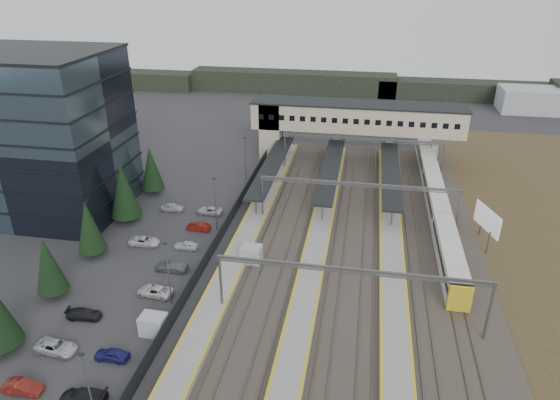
% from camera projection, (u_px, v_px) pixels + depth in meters
% --- Properties ---
extents(ground, '(220.00, 220.00, 0.00)m').
position_uv_depth(ground, '(255.00, 272.00, 62.94)').
color(ground, '#2B2B2D').
rests_on(ground, ground).
extents(office_building, '(24.30, 18.30, 24.30)m').
position_uv_depth(office_building, '(35.00, 134.00, 74.01)').
color(office_building, '#374853').
rests_on(office_building, ground).
extents(conifer_row, '(4.42, 49.82, 9.50)m').
position_uv_depth(conifer_row, '(72.00, 238.00, 60.91)').
color(conifer_row, black).
rests_on(conifer_row, ground).
extents(car_park, '(10.62, 44.57, 1.29)m').
position_uv_depth(car_park, '(127.00, 300.00, 56.75)').
color(car_park, '#B7B6BC').
rests_on(car_park, ground).
extents(lampposts, '(0.50, 53.25, 8.07)m').
position_uv_depth(lampposts, '(195.00, 232.00, 63.44)').
color(lampposts, slate).
rests_on(lampposts, ground).
extents(fence, '(0.08, 90.00, 2.00)m').
position_uv_depth(fence, '(217.00, 241.00, 67.97)').
color(fence, '#26282B').
rests_on(fence, ground).
extents(relay_cabin_near, '(2.72, 2.04, 2.20)m').
position_uv_depth(relay_cabin_near, '(153.00, 324.00, 52.18)').
color(relay_cabin_near, '#A3A6A9').
rests_on(relay_cabin_near, ground).
extents(relay_cabin_far, '(2.66, 2.25, 2.37)m').
position_uv_depth(relay_cabin_far, '(251.00, 255.00, 64.43)').
color(relay_cabin_far, '#A3A6A9').
rests_on(relay_cabin_far, ground).
extents(rail_corridor, '(34.00, 90.00, 0.92)m').
position_uv_depth(rail_corridor, '(333.00, 256.00, 65.77)').
color(rail_corridor, '#39332B').
rests_on(rail_corridor, ground).
extents(canopies, '(23.10, 30.00, 3.28)m').
position_uv_depth(canopies, '(331.00, 168.00, 84.07)').
color(canopies, black).
rests_on(canopies, ground).
extents(footbridge, '(40.40, 6.40, 11.20)m').
position_uv_depth(footbridge, '(342.00, 120.00, 95.51)').
color(footbridge, tan).
rests_on(footbridge, ground).
extents(gantries, '(28.40, 62.28, 7.17)m').
position_uv_depth(gantries, '(355.00, 227.00, 61.09)').
color(gantries, slate).
rests_on(gantries, ground).
extents(train, '(2.59, 53.99, 3.25)m').
position_uv_depth(train, '(435.00, 197.00, 78.47)').
color(train, silver).
rests_on(train, ground).
extents(billboard, '(2.18, 5.99, 5.39)m').
position_uv_depth(billboard, '(487.00, 221.00, 67.62)').
color(billboard, slate).
rests_on(billboard, ground).
extents(treeline_far, '(170.00, 19.00, 7.00)m').
position_uv_depth(treeline_far, '(410.00, 89.00, 139.70)').
color(treeline_far, black).
rests_on(treeline_far, ground).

